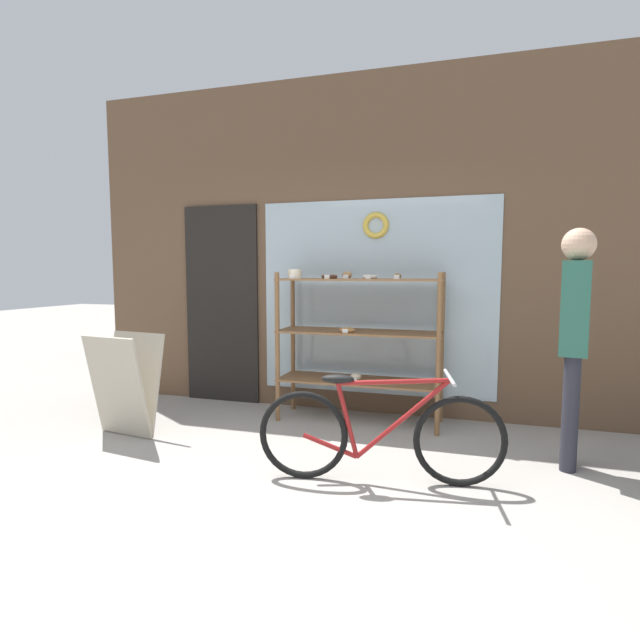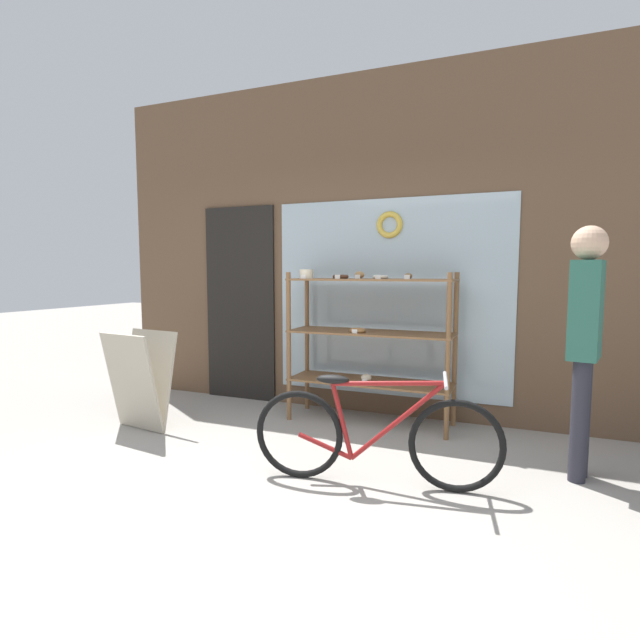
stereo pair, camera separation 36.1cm
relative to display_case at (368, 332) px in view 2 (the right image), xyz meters
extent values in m
plane|color=gray|center=(-0.09, -2.03, -0.86)|extent=(30.00, 30.00, 0.00)
cube|color=brown|center=(-0.09, 0.38, 0.80)|extent=(5.75, 0.08, 3.31)
cube|color=#A3B7C1|center=(0.11, 0.33, 0.29)|extent=(2.31, 0.02, 1.90)
cube|color=black|center=(-1.57, 0.32, 0.19)|extent=(0.84, 0.03, 2.10)
torus|color=gold|center=(0.11, 0.31, 0.99)|extent=(0.26, 0.06, 0.26)
cylinder|color=brown|center=(-0.72, -0.20, -0.15)|extent=(0.04, 0.04, 1.40)
cylinder|color=brown|center=(0.75, -0.20, -0.15)|extent=(0.04, 0.04, 1.40)
cylinder|color=brown|center=(-0.72, 0.21, -0.15)|extent=(0.04, 0.04, 1.40)
cylinder|color=brown|center=(0.75, 0.21, -0.15)|extent=(0.04, 0.04, 1.40)
cube|color=brown|center=(0.02, 0.01, -0.47)|extent=(1.51, 0.46, 0.02)
cube|color=brown|center=(0.02, 0.01, -0.01)|extent=(1.51, 0.46, 0.02)
cube|color=brown|center=(0.02, 0.01, 0.48)|extent=(1.51, 0.46, 0.02)
ellipsoid|color=beige|center=(0.00, -0.04, -0.42)|extent=(0.10, 0.08, 0.07)
cube|color=white|center=(0.00, -0.09, -0.44)|extent=(0.05, 0.00, 0.04)
ellipsoid|color=#AD7F4C|center=(-0.13, 0.12, 0.52)|extent=(0.09, 0.08, 0.07)
cube|color=white|center=(-0.13, 0.06, 0.50)|extent=(0.05, 0.00, 0.04)
torus|color=#B27A42|center=(-0.07, -0.10, 0.02)|extent=(0.15, 0.15, 0.04)
cube|color=white|center=(-0.07, -0.18, 0.02)|extent=(0.05, 0.00, 0.04)
torus|color=beige|center=(0.12, -0.03, 0.50)|extent=(0.14, 0.14, 0.03)
cube|color=white|center=(0.12, -0.11, 0.50)|extent=(0.05, 0.00, 0.04)
torus|color=#4C2D1E|center=(-0.26, -0.04, 0.50)|extent=(0.15, 0.15, 0.04)
cube|color=white|center=(-0.26, -0.13, 0.50)|extent=(0.05, 0.00, 0.04)
ellipsoid|color=brown|center=(0.37, -0.02, 0.51)|extent=(0.07, 0.06, 0.05)
cube|color=white|center=(0.37, -0.06, 0.50)|extent=(0.05, 0.00, 0.04)
cylinder|color=beige|center=(-0.57, -0.11, 0.53)|extent=(0.13, 0.13, 0.09)
cube|color=white|center=(-0.57, -0.18, 0.50)|extent=(0.05, 0.00, 0.04)
torus|color=black|center=(-0.06, -1.38, -0.55)|extent=(0.61, 0.15, 0.61)
torus|color=black|center=(0.97, -1.20, -0.55)|extent=(0.61, 0.15, 0.61)
cylinder|color=maroon|center=(0.60, -1.27, -0.42)|extent=(0.61, 0.14, 0.56)
cylinder|color=maroon|center=(0.53, -1.28, -0.17)|extent=(0.72, 0.16, 0.07)
cylinder|color=maroon|center=(0.24, -1.33, -0.44)|extent=(0.16, 0.06, 0.51)
cylinder|color=maroon|center=(0.12, -1.35, -0.62)|extent=(0.37, 0.10, 0.17)
ellipsoid|color=black|center=(0.17, -1.34, -0.16)|extent=(0.23, 0.13, 0.06)
cylinder|color=#B2B2B7|center=(0.89, -1.21, -0.13)|extent=(0.10, 0.46, 0.02)
cube|color=#B2A893|center=(-1.82, -1.06, -0.41)|extent=(0.59, 0.28, 0.87)
cube|color=#B2A893|center=(-1.80, -0.88, -0.41)|extent=(0.59, 0.28, 0.87)
cylinder|color=#282833|center=(1.70, -0.71, -0.44)|extent=(0.11, 0.11, 0.83)
cylinder|color=#282833|center=(1.72, -0.60, -0.44)|extent=(0.11, 0.11, 0.83)
cube|color=#285B4C|center=(1.71, -0.66, 0.30)|extent=(0.24, 0.35, 0.66)
sphere|color=tan|center=(1.71, -0.66, 0.74)|extent=(0.22, 0.22, 0.22)
camera|label=1|loc=(1.02, -4.49, 0.56)|focal=28.00mm
camera|label=2|loc=(1.36, -4.37, 0.56)|focal=28.00mm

